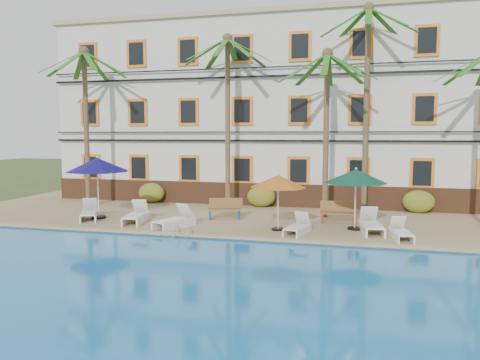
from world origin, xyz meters
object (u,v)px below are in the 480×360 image
(lounger_b, at_px, (136,215))
(umbrella_red, at_px, (278,182))
(palm_d, at_px, (367,83))
(umbrella_blue, at_px, (97,165))
(palm_a, at_px, (86,105))
(lounger_c, at_px, (175,220))
(lounger_e, at_px, (371,225))
(bench_left, at_px, (225,208))
(lounger_a, at_px, (89,213))
(palm_b, at_px, (228,98))
(umbrella_green, at_px, (356,177))
(lounger_f, at_px, (401,232))
(palm_c, at_px, (327,109))
(bench_right, at_px, (338,212))
(lounger_d, at_px, (298,227))
(pool_ladder, at_px, (183,236))

(lounger_b, bearing_deg, umbrella_red, -0.97)
(palm_d, xyz_separation_m, umbrella_blue, (-11.63, -4.24, -3.76))
(palm_a, relative_size, umbrella_blue, 2.92)
(lounger_c, xyz_separation_m, lounger_e, (7.74, 0.88, 0.01))
(lounger_e, xyz_separation_m, bench_left, (-6.31, 1.49, 0.16))
(lounger_a, bearing_deg, palm_b, 38.40)
(palm_d, bearing_deg, umbrella_green, -95.55)
(lounger_c, height_order, lounger_f, lounger_c)
(palm_c, height_order, umbrella_green, palm_c)
(palm_a, height_order, palm_c, palm_a)
(palm_b, distance_m, palm_c, 5.06)
(umbrella_red, xyz_separation_m, bench_right, (2.22, 2.13, -1.46))
(umbrella_blue, bearing_deg, lounger_f, -4.72)
(umbrella_red, relative_size, umbrella_green, 0.91)
(palm_c, bearing_deg, umbrella_red, -114.83)
(umbrella_blue, bearing_deg, bench_left, 12.92)
(umbrella_blue, relative_size, lounger_d, 1.61)
(palm_b, bearing_deg, lounger_b, -123.26)
(lounger_b, bearing_deg, bench_left, 27.30)
(palm_c, relative_size, bench_left, 4.84)
(lounger_c, bearing_deg, bench_right, 22.23)
(umbrella_blue, distance_m, lounger_a, 2.16)
(lounger_f, bearing_deg, lounger_e, 140.12)
(palm_c, xyz_separation_m, umbrella_red, (-1.59, -3.45, -2.99))
(lounger_d, bearing_deg, lounger_e, 17.23)
(umbrella_green, bearing_deg, lounger_b, -175.21)
(palm_d, bearing_deg, palm_a, -175.11)
(palm_c, xyz_separation_m, pool_ladder, (-4.86, -5.38, -4.92))
(palm_c, height_order, bench_left, palm_c)
(lounger_a, xyz_separation_m, bench_left, (5.85, 1.58, 0.18))
(bench_left, height_order, pool_ladder, bench_left)
(palm_d, xyz_separation_m, lounger_d, (-2.49, -5.30, -5.92))
(lounger_c, distance_m, bench_right, 6.91)
(palm_b, height_order, pool_ladder, palm_b)
(bench_right, bearing_deg, lounger_e, -52.18)
(palm_d, xyz_separation_m, lounger_e, (0.23, -4.45, -5.86))
(umbrella_blue, bearing_deg, lounger_a, -133.94)
(bench_right, bearing_deg, lounger_c, -157.77)
(palm_c, relative_size, umbrella_blue, 2.70)
(palm_b, bearing_deg, lounger_f, -32.02)
(palm_c, xyz_separation_m, bench_right, (0.63, -1.32, -4.45))
(lounger_e, height_order, pool_ladder, lounger_e)
(palm_c, height_order, palm_d, palm_d)
(umbrella_blue, relative_size, bench_left, 1.80)
(palm_d, relative_size, lounger_b, 4.73)
(umbrella_red, bearing_deg, palm_d, 55.46)
(umbrella_red, bearing_deg, lounger_b, 179.03)
(lounger_c, xyz_separation_m, lounger_f, (8.75, 0.03, -0.05))
(lounger_a, bearing_deg, bench_left, 15.11)
(palm_a, relative_size, palm_c, 1.08)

